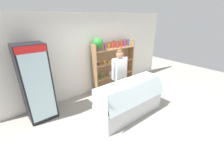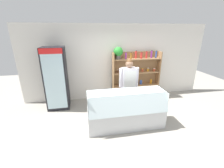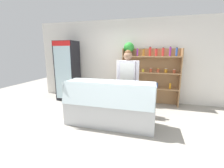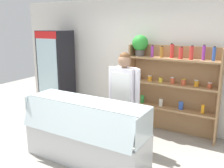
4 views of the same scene
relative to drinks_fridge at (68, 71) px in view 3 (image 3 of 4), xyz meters
name	(u,v)px [view 3 (image 3 of 4)]	position (x,y,z in m)	size (l,w,h in m)	color
ground_plane	(116,126)	(2.12, -1.55, -1.01)	(12.00, 12.00, 0.00)	gray
back_wall	(131,61)	(2.12, 0.54, 0.34)	(6.80, 0.10, 2.70)	white
drinks_fridge	(68,71)	(0.00, 0.00, 0.00)	(0.69, 0.60, 2.01)	black
shelving_unit	(146,69)	(2.65, 0.26, 0.11)	(1.76, 0.32, 1.95)	#9E754C
deli_display_case	(109,111)	(1.93, -1.46, -0.69)	(2.02, 0.71, 1.01)	silver
shop_clerk	(127,77)	(2.21, -0.71, 0.01)	(0.60, 0.25, 1.70)	#2D2D38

